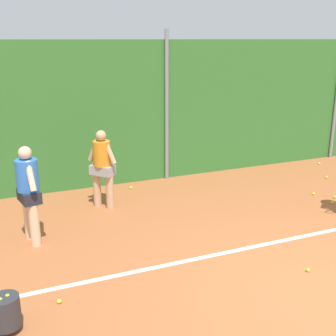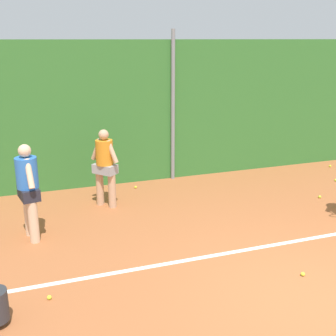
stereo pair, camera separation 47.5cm
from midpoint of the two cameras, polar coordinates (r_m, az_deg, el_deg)
name	(u,v)px [view 1 (the left image)]	position (r m, az deg, el deg)	size (l,w,h in m)	color
ground_plane	(254,244)	(8.06, 9.64, -9.92)	(29.74, 29.74, 0.00)	#A85B33
hedge_fence_backdrop	(164,111)	(11.24, -1.75, 7.55)	(19.33, 0.25, 3.57)	#33702D
fence_post_center	(167,107)	(11.06, -1.42, 8.05)	(0.10, 0.10, 3.82)	gray
court_baseline_paint	(257,246)	(7.98, 10.00, -10.16)	(14.12, 0.10, 0.01)	white
player_midcourt	(29,190)	(8.11, -19.60, -2.73)	(0.40, 0.75, 1.81)	beige
player_backcourt_far	(102,165)	(9.41, -10.14, 0.40)	(0.56, 0.58, 1.73)	tan
ball_hopper	(6,311)	(6.14, -22.86, -17.15)	(0.36, 0.36, 0.51)	#2D2D33
tennis_ball_2	(313,194)	(10.78, 17.52, -3.29)	(0.07, 0.07, 0.07)	#CCDB33
tennis_ball_4	(332,203)	(10.35, 19.70, -4.34)	(0.07, 0.07, 0.07)	#CCDB33
tennis_ball_5	(319,164)	(13.43, 18.44, 0.56)	(0.07, 0.07, 0.07)	#CCDB33
tennis_ball_7	(59,301)	(6.59, -16.30, -16.62)	(0.07, 0.07, 0.07)	#CCDB33
tennis_ball_10	(308,270)	(7.36, 16.28, -12.86)	(0.07, 0.07, 0.07)	#CCDB33
tennis_ball_11	(131,188)	(10.75, -6.20, -2.62)	(0.07, 0.07, 0.07)	#CCDB33
tennis_ball_12	(326,177)	(12.17, 19.21, -1.17)	(0.07, 0.07, 0.07)	#CCDB33
tennis_ball_13	(335,197)	(10.73, 20.03, -3.63)	(0.07, 0.07, 0.07)	#CCDB33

